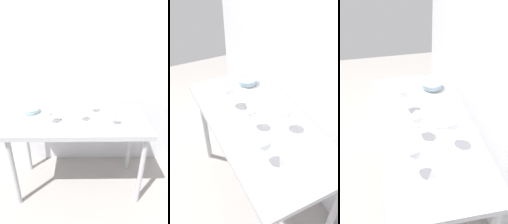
# 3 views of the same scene
# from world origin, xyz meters

# --- Properties ---
(ground_plane) EXTENTS (6.00, 6.00, 0.00)m
(ground_plane) POSITION_xyz_m (0.00, 0.00, 0.00)
(ground_plane) COLOR gray
(back_wall) EXTENTS (3.80, 0.04, 2.60)m
(back_wall) POSITION_xyz_m (0.00, 0.49, 1.30)
(back_wall) COLOR silver
(back_wall) RESTS_ON ground_plane
(steel_counter) EXTENTS (1.40, 0.65, 0.90)m
(steel_counter) POSITION_xyz_m (0.00, -0.01, 0.79)
(steel_counter) COLOR #B1B1B6
(steel_counter) RESTS_ON ground_plane
(wine_glass_far_right) EXTENTS (0.10, 0.10, 0.18)m
(wine_glass_far_right) POSITION_xyz_m (0.15, 0.13, 1.03)
(wine_glass_far_right) COLOR white
(wine_glass_far_right) RESTS_ON steel_counter
(wine_glass_near_center) EXTENTS (0.09, 0.09, 0.17)m
(wine_glass_near_center) POSITION_xyz_m (0.03, -0.06, 1.02)
(wine_glass_near_center) COLOR white
(wine_glass_near_center) RESTS_ON steel_counter
(wine_glass_near_left) EXTENTS (0.10, 0.10, 0.19)m
(wine_glass_near_left) POSITION_xyz_m (-0.26, -0.10, 1.04)
(wine_glass_near_left) COLOR white
(wine_glass_near_left) RESTS_ON steel_counter
(wine_glass_near_right) EXTENTS (0.09, 0.09, 0.18)m
(wine_glass_near_right) POSITION_xyz_m (0.34, -0.14, 1.03)
(wine_glass_near_right) COLOR white
(wine_glass_near_right) RESTS_ON steel_counter
(open_notebook) EXTENTS (0.36, 0.30, 0.01)m
(open_notebook) POSITION_xyz_m (-0.14, 0.09, 0.90)
(open_notebook) COLOR white
(open_notebook) RESTS_ON steel_counter
(tasting_sheet_upper) EXTENTS (0.30, 0.33, 0.00)m
(tasting_sheet_upper) POSITION_xyz_m (0.42, 0.07, 0.90)
(tasting_sheet_upper) COLOR white
(tasting_sheet_upper) RESTS_ON steel_counter
(tasting_bowl) EXTENTS (0.17, 0.17, 0.05)m
(tasting_bowl) POSITION_xyz_m (-0.49, 0.15, 0.93)
(tasting_bowl) COLOR beige
(tasting_bowl) RESTS_ON steel_counter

